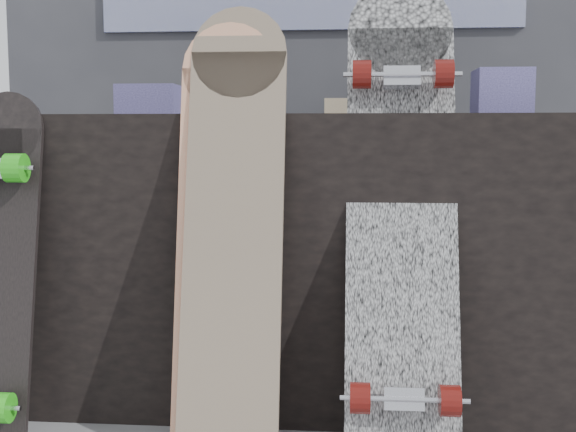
# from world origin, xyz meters

# --- Properties ---
(vendor_table) EXTENTS (1.60, 0.60, 0.80)m
(vendor_table) POSITION_xyz_m (0.00, 0.50, 0.40)
(vendor_table) COLOR black
(vendor_table) RESTS_ON ground
(booth) EXTENTS (2.40, 0.22, 2.20)m
(booth) POSITION_xyz_m (0.00, 1.35, 1.10)
(booth) COLOR #35363B
(booth) RESTS_ON ground
(merch_box_purple) EXTENTS (0.18, 0.12, 0.10)m
(merch_box_purple) POSITION_xyz_m (-0.45, 0.60, 0.85)
(merch_box_purple) COLOR navy
(merch_box_purple) RESTS_ON vendor_table
(merch_box_small) EXTENTS (0.14, 0.14, 0.12)m
(merch_box_small) POSITION_xyz_m (0.55, 0.41, 0.86)
(merch_box_small) COLOR navy
(merch_box_small) RESTS_ON vendor_table
(merch_box_flat) EXTENTS (0.22, 0.10, 0.06)m
(merch_box_flat) POSITION_xyz_m (0.19, 0.68, 0.83)
(merch_box_flat) COLOR #D1B78C
(merch_box_flat) RESTS_ON vendor_table
(longboard_geisha) EXTENTS (0.23, 0.23, 1.03)m
(longboard_geisha) POSITION_xyz_m (-0.14, 0.14, 0.54)
(longboard_geisha) COLOR beige
(longboard_geisha) RESTS_ON ground
(longboard_celtic) EXTENTS (0.24, 0.29, 1.07)m
(longboard_celtic) POSITION_xyz_m (-0.12, 0.13, 0.57)
(longboard_celtic) COLOR #D1B38F
(longboard_celtic) RESTS_ON ground
(longboard_cascadia) EXTENTS (0.27, 0.43, 1.15)m
(longboard_cascadia) POSITION_xyz_m (0.28, 0.20, 0.60)
(longboard_cascadia) COLOR silver
(longboard_cascadia) RESTS_ON ground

